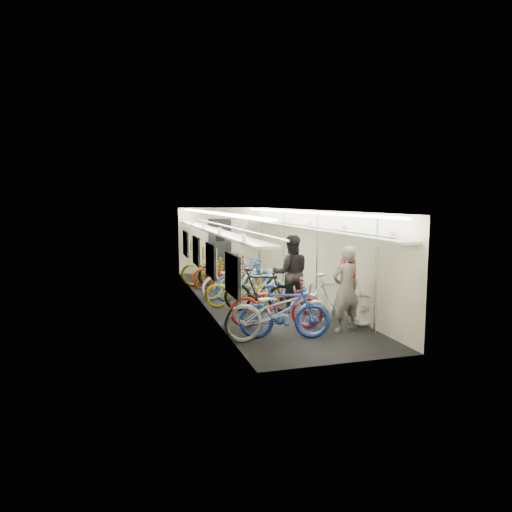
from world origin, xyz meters
TOP-DOWN VIEW (x-y plane):
  - train_car_shell at (-0.36, 0.71)m, footprint 10.00×10.00m
  - bicycle_0 at (-0.60, -3.45)m, footprint 2.16×0.79m
  - bicycle_1 at (-0.51, -3.45)m, footprint 1.83×0.98m
  - bicycle_2 at (-0.41, -2.69)m, footprint 2.06×1.27m
  - bicycle_3 at (-0.34, -1.25)m, footprint 1.78×1.16m
  - bicycle_4 at (-0.65, -0.77)m, footprint 1.92×1.11m
  - bicycle_5 at (-0.10, -0.55)m, footprint 1.61×0.81m
  - bicycle_6 at (-0.56, 0.57)m, footprint 2.05×1.28m
  - bicycle_7 at (-0.32, 0.21)m, footprint 1.94×1.11m
  - bicycle_8 at (-0.51, 1.69)m, footprint 2.04×0.98m
  - bicycle_9 at (-0.41, 2.53)m, footprint 1.78×0.83m
  - bicycle_10 at (-0.73, 2.41)m, footprint 2.15×1.15m
  - bicycle_11 at (0.79, -2.98)m, footprint 1.98×1.05m
  - bicycle_12 at (-0.23, 3.25)m, footprint 1.82×0.75m
  - passenger_near at (0.86, -3.31)m, footprint 0.70×0.51m
  - passenger_mid at (0.40, -1.40)m, footprint 1.03×0.88m
  - backpack at (0.92, -3.27)m, footprint 0.26×0.15m

SIDE VIEW (x-z plane):
  - bicycle_5 at x=-0.10m, z-range 0.00..0.93m
  - bicycle_12 at x=-0.23m, z-range 0.00..0.94m
  - bicycle_4 at x=-0.65m, z-range 0.00..0.95m
  - bicycle_6 at x=-0.56m, z-range 0.00..1.01m
  - bicycle_2 at x=-0.41m, z-range 0.00..1.02m
  - bicycle_9 at x=-0.41m, z-range 0.00..1.03m
  - bicycle_8 at x=-0.51m, z-range 0.00..1.03m
  - bicycle_3 at x=-0.34m, z-range 0.00..1.04m
  - bicycle_1 at x=-0.51m, z-range 0.00..1.06m
  - bicycle_10 at x=-0.73m, z-range 0.00..1.07m
  - bicycle_7 at x=-0.32m, z-range 0.00..1.12m
  - bicycle_0 at x=-0.60m, z-range 0.00..1.13m
  - bicycle_11 at x=0.79m, z-range 0.00..1.14m
  - passenger_near at x=0.86m, z-range 0.00..1.75m
  - passenger_mid at x=0.40m, z-range 0.00..1.84m
  - backpack at x=0.92m, z-range 1.09..1.47m
  - train_car_shell at x=-0.36m, z-range -3.34..6.66m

